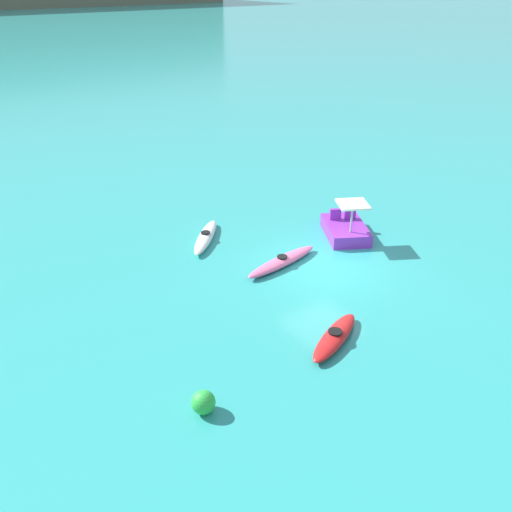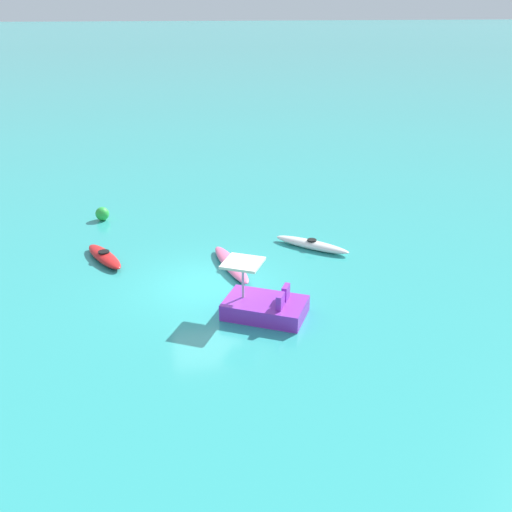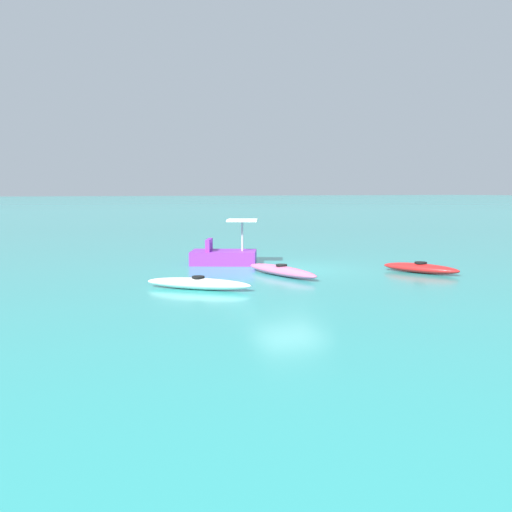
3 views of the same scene
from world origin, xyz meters
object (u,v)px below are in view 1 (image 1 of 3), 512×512
object	(u,v)px
pedal_boat_purple	(346,228)
buoy_green	(203,402)
kayak_red	(335,337)
kayak_white	(206,237)
kayak_pink	(282,261)

from	to	relation	value
pedal_boat_purple	buoy_green	xyz separation A→B (m)	(-9.34, -5.50, -0.04)
kayak_red	buoy_green	size ratio (longest dim) A/B	4.50
kayak_white	buoy_green	distance (m)	9.35
kayak_red	kayak_pink	distance (m)	4.71
kayak_white	kayak_red	size ratio (longest dim) A/B	1.02
kayak_white	pedal_boat_purple	size ratio (longest dim) A/B	0.95
kayak_white	buoy_green	world-z (taller)	buoy_green
kayak_red	kayak_pink	size ratio (longest dim) A/B	0.78
kayak_pink	kayak_red	bearing A→B (deg)	-107.33
kayak_white	kayak_red	bearing A→B (deg)	-90.72
pedal_boat_purple	buoy_green	distance (m)	10.84
kayak_pink	buoy_green	size ratio (longest dim) A/B	5.79
kayak_white	kayak_red	distance (m)	7.78
pedal_boat_purple	buoy_green	bearing A→B (deg)	-149.50
kayak_white	buoy_green	xyz separation A→B (m)	(-4.52, -8.18, 0.13)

